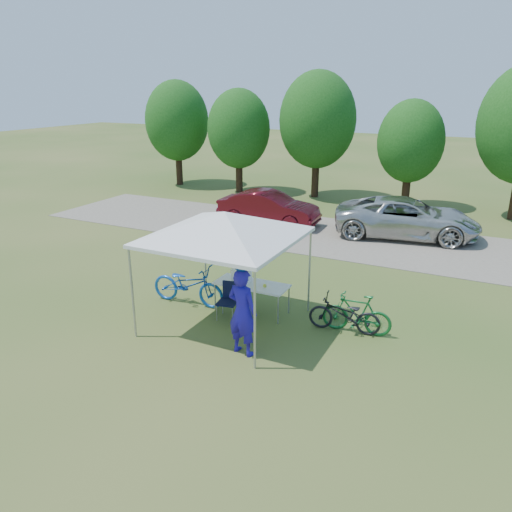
{
  "coord_description": "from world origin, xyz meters",
  "views": [
    {
      "loc": [
        5.4,
        -9.3,
        5.39
      ],
      "look_at": [
        -0.21,
        2.0,
        1.04
      ],
      "focal_mm": 35.0,
      "sensor_mm": 36.0,
      "label": 1
    }
  ],
  "objects": [
    {
      "name": "bike_dark",
      "position": [
        2.63,
        0.81,
        0.43
      ],
      "size": [
        1.7,
        0.76,
        0.86
      ],
      "primitive_type": "imported",
      "rotation": [
        0.0,
        0.0,
        -1.45
      ],
      "color": "black",
      "rests_on": "ground"
    },
    {
      "name": "canopy",
      "position": [
        0.0,
        0.0,
        2.65
      ],
      "size": [
        4.53,
        4.53,
        3.0
      ],
      "color": "#A5A5AA",
      "rests_on": "ground"
    },
    {
      "name": "cyclist",
      "position": [
        1.0,
        -1.07,
        0.95
      ],
      "size": [
        0.76,
        0.56,
        1.91
      ],
      "primitive_type": "imported",
      "rotation": [
        0.0,
        0.0,
        2.98
      ],
      "color": "#1F14A8",
      "rests_on": "ground"
    },
    {
      "name": "folding_chair",
      "position": [
        -0.1,
        0.33,
        0.52
      ],
      "size": [
        0.52,
        0.54,
        0.89
      ],
      "rotation": [
        0.0,
        0.0,
        0.16
      ],
      "color": "black",
      "rests_on": "ground"
    },
    {
      "name": "bike_green",
      "position": [
        2.89,
        0.89,
        0.48
      ],
      "size": [
        1.61,
        0.58,
        0.95
      ],
      "primitive_type": "imported",
      "rotation": [
        0.0,
        0.0,
        -1.49
      ],
      "color": "#16642D",
      "rests_on": "ground"
    },
    {
      "name": "ground",
      "position": [
        0.0,
        0.0,
        0.0
      ],
      "size": [
        100.0,
        100.0,
        0.0
      ],
      "primitive_type": "plane",
      "color": "#2D5119",
      "rests_on": "ground"
    },
    {
      "name": "minivan",
      "position": [
        2.46,
        9.14,
        0.74
      ],
      "size": [
        5.52,
        3.24,
        1.44
      ],
      "primitive_type": "imported",
      "rotation": [
        0.0,
        0.0,
        1.74
      ],
      "color": "beige",
      "rests_on": "gravel_strip"
    },
    {
      "name": "bike_blue",
      "position": [
        -1.43,
        0.54,
        0.53
      ],
      "size": [
        2.06,
        0.82,
        1.06
      ],
      "primitive_type": "imported",
      "rotation": [
        0.0,
        0.0,
        1.63
      ],
      "color": "#134DAC",
      "rests_on": "ground"
    },
    {
      "name": "gravel_strip",
      "position": [
        0.0,
        8.0,
        0.01
      ],
      "size": [
        24.0,
        5.0,
        0.02
      ],
      "primitive_type": "cube",
      "color": "gray",
      "rests_on": "ground"
    },
    {
      "name": "treeline",
      "position": [
        -0.29,
        14.05,
        3.53
      ],
      "size": [
        24.89,
        4.28,
        6.3
      ],
      "color": "#382314",
      "rests_on": "ground"
    },
    {
      "name": "sedan",
      "position": [
        -2.84,
        8.45,
        0.69
      ],
      "size": [
        4.13,
        1.62,
        1.34
      ],
      "primitive_type": "imported",
      "rotation": [
        0.0,
        0.0,
        1.62
      ],
      "color": "#500D14",
      "rests_on": "gravel_strip"
    },
    {
      "name": "ice_cream_cup",
      "position": [
        0.63,
        0.78,
        0.78
      ],
      "size": [
        0.08,
        0.08,
        0.06
      ],
      "primitive_type": "cylinder",
      "color": "yellow",
      "rests_on": "folding_table"
    },
    {
      "name": "folding_table",
      "position": [
        0.25,
        0.83,
        0.71
      ],
      "size": [
        1.83,
        0.76,
        0.75
      ],
      "color": "white",
      "rests_on": "ground"
    },
    {
      "name": "cooler",
      "position": [
        -0.03,
        0.83,
        0.92
      ],
      "size": [
        0.46,
        0.31,
        0.33
      ],
      "color": "white",
      "rests_on": "folding_table"
    }
  ]
}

